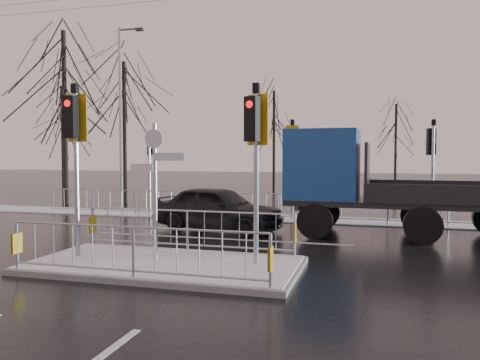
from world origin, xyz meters
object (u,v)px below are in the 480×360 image
(traffic_island, at_px, (164,250))
(car_far_lane, at_px, (218,208))
(flatbed_truck, at_px, (356,179))
(street_lamp_left, at_px, (122,111))

(traffic_island, xyz_separation_m, car_far_lane, (-0.48, 5.28, 0.36))
(traffic_island, bearing_deg, flatbed_truck, 55.01)
(traffic_island, relative_size, car_far_lane, 1.37)
(flatbed_truck, xyz_separation_m, street_lamp_left, (-10.39, 3.82, 2.74))
(car_far_lane, distance_m, street_lamp_left, 8.18)
(car_far_lane, bearing_deg, street_lamp_left, 65.36)
(traffic_island, bearing_deg, street_lamp_left, 124.07)
(traffic_island, bearing_deg, car_far_lane, 95.24)
(flatbed_truck, distance_m, street_lamp_left, 11.40)
(car_far_lane, relative_size, flatbed_truck, 0.61)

